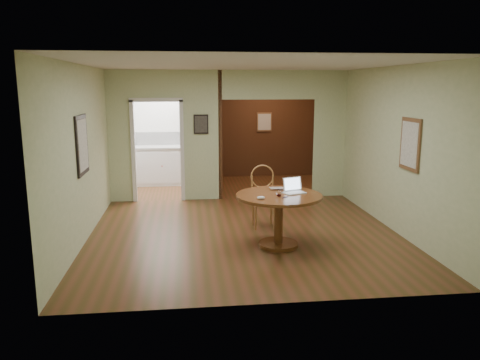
{
  "coord_description": "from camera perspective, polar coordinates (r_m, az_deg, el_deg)",
  "views": [
    {
      "loc": [
        -0.92,
        -7.24,
        2.36
      ],
      "look_at": [
        -0.1,
        -0.2,
        0.95
      ],
      "focal_mm": 35.0,
      "sensor_mm": 36.0,
      "label": 1
    }
  ],
  "objects": [
    {
      "name": "room_shell",
      "position": [
        10.4,
        -4.14,
        5.35
      ],
      "size": [
        5.2,
        7.5,
        5.0
      ],
      "color": "silver",
      "rests_on": "ground"
    },
    {
      "name": "pen",
      "position": [
        6.75,
        5.49,
        -2.12
      ],
      "size": [
        0.11,
        0.09,
        0.01
      ],
      "primitive_type": "cylinder",
      "rotation": [
        0.0,
        1.57,
        0.68
      ],
      "color": "#0C1354",
      "rests_on": "dining_table"
    },
    {
      "name": "kitchen_cabinet",
      "position": [
        11.6,
        -8.68,
        1.81
      ],
      "size": [
        2.06,
        0.6,
        0.94
      ],
      "color": "white",
      "rests_on": "ground"
    },
    {
      "name": "chair",
      "position": [
        7.98,
        2.84,
        -1.56
      ],
      "size": [
        0.45,
        0.45,
        1.06
      ],
      "rotation": [
        0.0,
        0.0,
        0.0
      ],
      "color": "#A4603A",
      "rests_on": "ground"
    },
    {
      "name": "floor",
      "position": [
        7.67,
        0.58,
        -6.63
      ],
      "size": [
        5.0,
        5.0,
        0.0
      ],
      "primitive_type": "plane",
      "color": "#493314",
      "rests_on": "ground"
    },
    {
      "name": "dining_table",
      "position": [
        6.99,
        4.76,
        -3.42
      ],
      "size": [
        1.28,
        1.28,
        0.8
      ],
      "rotation": [
        0.0,
        0.0,
        -0.1
      ],
      "color": "brown",
      "rests_on": "ground"
    },
    {
      "name": "open_laptop",
      "position": [
        7.08,
        6.52,
        -1.02
      ],
      "size": [
        0.37,
        0.37,
        0.22
      ],
      "rotation": [
        0.0,
        0.0,
        0.35
      ],
      "color": "white",
      "rests_on": "dining_table"
    },
    {
      "name": "closed_laptop",
      "position": [
        7.23,
        5.19,
        -1.12
      ],
      "size": [
        0.37,
        0.24,
        0.03
      ],
      "primitive_type": "imported",
      "rotation": [
        0.0,
        0.0,
        0.01
      ],
      "color": "silver",
      "rests_on": "dining_table"
    },
    {
      "name": "grocery_bag",
      "position": [
        11.51,
        -6.01,
        4.83
      ],
      "size": [
        0.34,
        0.32,
        0.27
      ],
      "primitive_type": "ellipsoid",
      "rotation": [
        0.0,
        0.0,
        0.38
      ],
      "color": "beige",
      "rests_on": "kitchen_cabinet"
    },
    {
      "name": "mouse",
      "position": [
        6.62,
        2.57,
        -2.17
      ],
      "size": [
        0.12,
        0.08,
        0.05
      ],
      "primitive_type": "ellipsoid",
      "rotation": [
        0.0,
        0.0,
        -0.16
      ],
      "color": "white",
      "rests_on": "dining_table"
    },
    {
      "name": "wine_glass",
      "position": [
        6.8,
        4.75,
        -1.63
      ],
      "size": [
        0.08,
        0.08,
        0.09
      ],
      "primitive_type": null,
      "color": "white",
      "rests_on": "dining_table"
    }
  ]
}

